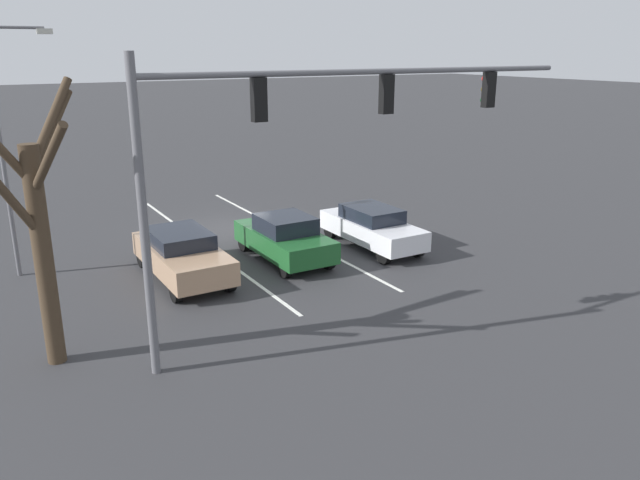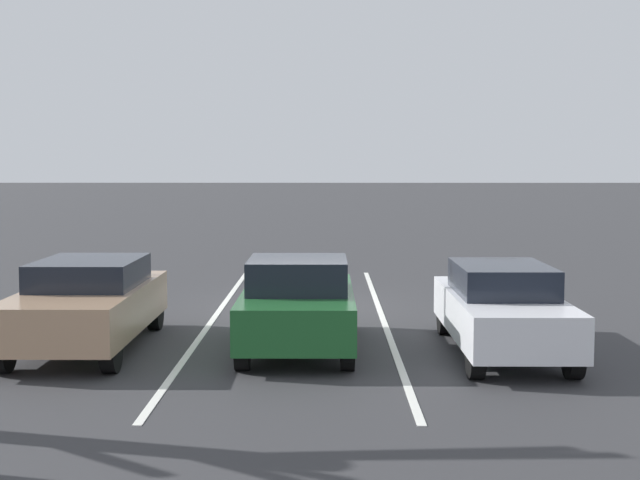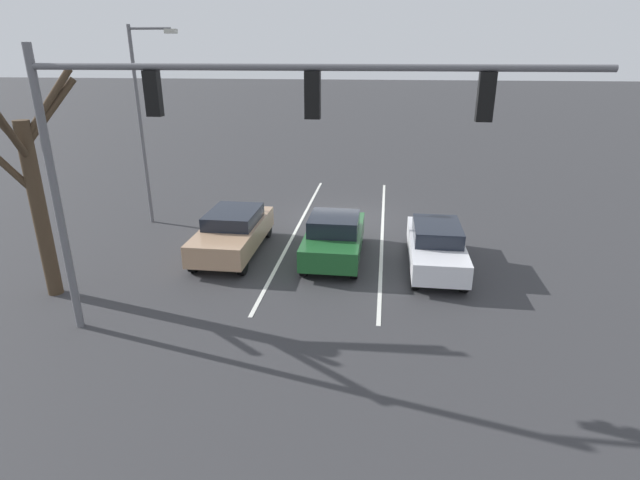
{
  "view_description": "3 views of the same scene",
  "coord_description": "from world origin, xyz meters",
  "px_view_note": "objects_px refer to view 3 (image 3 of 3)",
  "views": [
    {
      "loc": [
        9.24,
        22.66,
        6.97
      ],
      "look_at": [
        -0.16,
        6.79,
        1.29
      ],
      "focal_mm": 35.0,
      "sensor_mm": 36.0,
      "label": 1
    },
    {
      "loc": [
        -0.56,
        19.54,
        3.19
      ],
      "look_at": [
        -0.48,
        6.93,
        2.09
      ],
      "focal_mm": 50.0,
      "sensor_mm": 36.0,
      "label": 2
    },
    {
      "loc": [
        -1.7,
        20.54,
        6.71
      ],
      "look_at": [
        0.21,
        6.02,
        1.21
      ],
      "focal_mm": 28.0,
      "sensor_mm": 36.0,
      "label": 3
    }
  ],
  "objects_px": {
    "car_white_leftlane_front": "(436,245)",
    "car_tan_rightlane_front": "(233,231)",
    "bare_tree_near": "(36,188)",
    "car_darkgreen_midlane_front": "(334,237)",
    "traffic_signal_gantry": "(210,128)",
    "street_lamp_right_shoulder": "(144,114)"
  },
  "relations": [
    {
      "from": "street_lamp_right_shoulder",
      "to": "bare_tree_near",
      "type": "xyz_separation_m",
      "value": [
        0.06,
        6.75,
        -1.25
      ]
    },
    {
      "from": "bare_tree_near",
      "to": "car_white_leftlane_front",
      "type": "bearing_deg",
      "value": -163.08
    },
    {
      "from": "car_white_leftlane_front",
      "to": "traffic_signal_gantry",
      "type": "height_order",
      "value": "traffic_signal_gantry"
    },
    {
      "from": "street_lamp_right_shoulder",
      "to": "traffic_signal_gantry",
      "type": "bearing_deg",
      "value": 123.93
    },
    {
      "from": "car_white_leftlane_front",
      "to": "traffic_signal_gantry",
      "type": "xyz_separation_m",
      "value": [
        5.58,
        5.11,
        4.42
      ]
    },
    {
      "from": "car_white_leftlane_front",
      "to": "car_tan_rightlane_front",
      "type": "bearing_deg",
      "value": -3.25
    },
    {
      "from": "traffic_signal_gantry",
      "to": "street_lamp_right_shoulder",
      "type": "height_order",
      "value": "street_lamp_right_shoulder"
    },
    {
      "from": "traffic_signal_gantry",
      "to": "bare_tree_near",
      "type": "xyz_separation_m",
      "value": [
        5.73,
        -1.67,
        -1.98
      ]
    },
    {
      "from": "car_darkgreen_midlane_front",
      "to": "car_white_leftlane_front",
      "type": "height_order",
      "value": "car_darkgreen_midlane_front"
    },
    {
      "from": "car_white_leftlane_front",
      "to": "street_lamp_right_shoulder",
      "type": "relative_size",
      "value": 0.59
    },
    {
      "from": "car_darkgreen_midlane_front",
      "to": "car_tan_rightlane_front",
      "type": "relative_size",
      "value": 0.92
    },
    {
      "from": "car_darkgreen_midlane_front",
      "to": "bare_tree_near",
      "type": "distance_m",
      "value": 9.1
    },
    {
      "from": "traffic_signal_gantry",
      "to": "bare_tree_near",
      "type": "bearing_deg",
      "value": -16.26
    },
    {
      "from": "car_white_leftlane_front",
      "to": "street_lamp_right_shoulder",
      "type": "xyz_separation_m",
      "value": [
        11.24,
        -3.31,
        3.69
      ]
    },
    {
      "from": "car_darkgreen_midlane_front",
      "to": "car_tan_rightlane_front",
      "type": "distance_m",
      "value": 3.6
    },
    {
      "from": "car_darkgreen_midlane_front",
      "to": "traffic_signal_gantry",
      "type": "xyz_separation_m",
      "value": [
        2.18,
        5.46,
        4.41
      ]
    },
    {
      "from": "traffic_signal_gantry",
      "to": "car_tan_rightlane_front",
      "type": "bearing_deg",
      "value": -75.47
    },
    {
      "from": "car_darkgreen_midlane_front",
      "to": "street_lamp_right_shoulder",
      "type": "relative_size",
      "value": 0.56
    },
    {
      "from": "car_tan_rightlane_front",
      "to": "car_white_leftlane_front",
      "type": "distance_m",
      "value": 7.02
    },
    {
      "from": "car_white_leftlane_front",
      "to": "street_lamp_right_shoulder",
      "type": "height_order",
      "value": "street_lamp_right_shoulder"
    },
    {
      "from": "bare_tree_near",
      "to": "car_darkgreen_midlane_front",
      "type": "bearing_deg",
      "value": -154.39
    },
    {
      "from": "car_white_leftlane_front",
      "to": "traffic_signal_gantry",
      "type": "distance_m",
      "value": 8.76
    }
  ]
}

